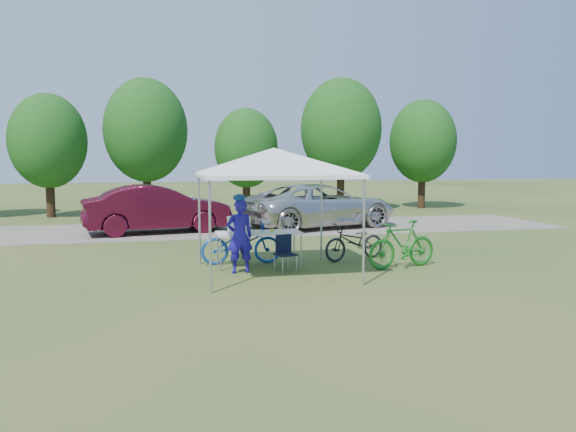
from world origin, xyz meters
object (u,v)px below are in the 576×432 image
folding_table (259,234)px  cyclist (240,236)px  bike_green (402,244)px  minivan (320,206)px  cooler (239,224)px  sedan (157,209)px  bike_blue (241,243)px  bike_dark (355,242)px  folding_chair (285,250)px

folding_table → cyclist: size_ratio=1.21×
bike_green → minivan: size_ratio=0.32×
cooler → sedan: sedan is taller
folding_table → bike_green: bike_green is taller
cyclist → minivan: (3.96, 7.45, -0.00)m
bike_blue → bike_green: bike_green is taller
folding_table → sedan: sedan is taller
folding_table → minivan: minivan is taller
bike_green → cooler: bearing=-117.5°
cooler → bike_dark: size_ratio=0.29×
bike_blue → cyclist: bearing=171.8°
cyclist → bike_green: (3.70, -0.26, -0.26)m
bike_green → bike_dark: bike_green is taller
bike_blue → sedan: sedan is taller
bike_dark → sedan: size_ratio=0.36×
cooler → sedan: bearing=105.8°
cooler → sedan: 6.83m
folding_table → cyclist: bearing=-129.3°
folding_table → sedan: (-2.33, 6.57, 0.06)m
folding_table → bike_dark: (2.45, 0.28, -0.30)m
bike_blue → bike_green: size_ratio=1.05×
cyclist → bike_dark: cyclist is taller
bike_blue → bike_green: (3.53, -1.30, 0.05)m
folding_chair → bike_dark: bike_dark is taller
folding_chair → bike_green: size_ratio=0.44×
bike_blue → sedan: (-1.97, 6.18, 0.32)m
minivan → sedan: (-5.75, -0.22, 0.01)m
folding_chair → cooler: bearing=127.8°
folding_table → bike_blue: bearing=133.0°
cyclist → bike_blue: (0.17, 1.04, -0.31)m
minivan → bike_dark: bearing=154.7°
cooler → bike_blue: 0.64m
folding_chair → bike_dark: bearing=5.7°
bike_blue → minivan: minivan is taller
cyclist → bike_dark: bearing=-169.9°
folding_chair → minivan: size_ratio=0.14×
sedan → folding_chair: bearing=-169.4°
cyclist → bike_blue: 1.10m
minivan → sedan: sedan is taller
bike_dark → sedan: bearing=-161.1°
bike_green → folding_table: bearing=-119.5°
cooler → bike_green: 3.78m
cooler → bike_green: (3.64, -0.92, -0.45)m
cooler → cyclist: bearing=-95.9°
folding_chair → bike_blue: 1.31m
cooler → bike_dark: (2.92, 0.28, -0.53)m
bike_blue → folding_chair: bearing=-139.0°
folding_table → minivan: 7.60m
cyclist → bike_blue: size_ratio=0.85×
cyclist → sedan: cyclist is taller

